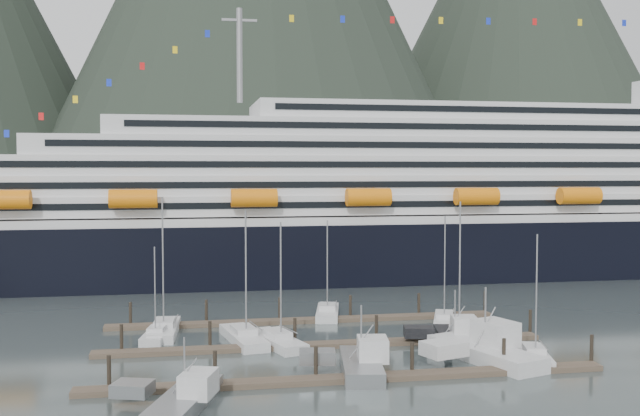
# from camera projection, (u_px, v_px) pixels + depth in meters

# --- Properties ---
(ground) EXTENTS (1600.00, 1600.00, 0.00)m
(ground) POSITION_uv_depth(u_px,v_px,m) (377.00, 352.00, 77.45)
(ground) COLOR #495655
(ground) RESTS_ON ground
(mountains) EXTENTS (870.00, 440.00, 420.00)m
(mountains) POSITION_uv_depth(u_px,v_px,m) (266.00, 4.00, 656.54)
(mountains) COLOR #222D21
(mountains) RESTS_ON ground
(cruise_ship) EXTENTS (210.00, 30.40, 50.30)m
(cruise_ship) POSITION_uv_depth(u_px,v_px,m) (461.00, 207.00, 136.16)
(cruise_ship) COLOR black
(cruise_ship) RESTS_ON ground
(dock_near) EXTENTS (48.18, 2.28, 3.20)m
(dock_near) POSITION_uv_depth(u_px,v_px,m) (352.00, 378.00, 66.78)
(dock_near) COLOR #4D3E31
(dock_near) RESTS_ON ground
(dock_mid) EXTENTS (48.18, 2.28, 3.20)m
(dock_mid) POSITION_uv_depth(u_px,v_px,m) (325.00, 344.00, 79.56)
(dock_mid) COLOR #4D3E31
(dock_mid) RESTS_ON ground
(dock_far) EXTENTS (48.18, 2.28, 3.20)m
(dock_far) POSITION_uv_depth(u_px,v_px,m) (305.00, 320.00, 92.33)
(dock_far) COLOR #4D3E31
(dock_far) RESTS_ON ground
(sailboat_a) EXTENTS (3.62, 8.39, 10.80)m
(sailboat_a) POSITION_uv_depth(u_px,v_px,m) (157.00, 335.00, 83.30)
(sailboat_a) COLOR silver
(sailboat_a) RESTS_ON ground
(sailboat_b) EXTENTS (4.82, 11.48, 15.04)m
(sailboat_b) POSITION_uv_depth(u_px,v_px,m) (244.00, 338.00, 81.74)
(sailboat_b) COLOR silver
(sailboat_b) RESTS_ON ground
(sailboat_c) EXTENTS (5.69, 10.57, 13.86)m
(sailboat_c) POSITION_uv_depth(u_px,v_px,m) (277.00, 342.00, 80.17)
(sailboat_c) COLOR silver
(sailboat_c) RESTS_ON ground
(sailboat_d) EXTENTS (7.36, 12.26, 15.89)m
(sailboat_d) POSITION_uv_depth(u_px,v_px,m) (459.00, 333.00, 84.10)
(sailboat_d) COLOR silver
(sailboat_d) RESTS_ON ground
(sailboat_e) EXTENTS (3.59, 11.19, 16.33)m
(sailboat_e) POSITION_uv_depth(u_px,v_px,m) (165.00, 330.00, 85.65)
(sailboat_e) COLOR silver
(sailboat_e) RESTS_ON ground
(sailboat_f) EXTENTS (4.69, 9.78, 12.95)m
(sailboat_f) POSITION_uv_depth(u_px,v_px,m) (327.00, 313.00, 95.95)
(sailboat_f) COLOR silver
(sailboat_f) RESTS_ON ground
(sailboat_g) EXTENTS (5.70, 9.93, 13.75)m
(sailboat_g) POSITION_uv_depth(u_px,v_px,m) (444.00, 321.00, 91.39)
(sailboat_g) COLOR silver
(sailboat_g) RESTS_ON ground
(sailboat_h) EXTENTS (4.66, 8.92, 13.05)m
(sailboat_h) POSITION_uv_depth(u_px,v_px,m) (534.00, 356.00, 73.94)
(sailboat_h) COLOR silver
(sailboat_h) RESTS_ON ground
(trawler_a) EXTENTS (9.19, 11.78, 6.21)m
(trawler_a) POSITION_uv_depth(u_px,v_px,m) (183.00, 398.00, 59.19)
(trawler_a) COLOR gray
(trawler_a) RESTS_ON ground
(trawler_b) EXTENTS (8.50, 11.14, 6.96)m
(trawler_b) POSITION_uv_depth(u_px,v_px,m) (360.00, 363.00, 69.40)
(trawler_b) COLOR gray
(trawler_b) RESTS_ON ground
(trawler_d) EXTENTS (11.20, 14.06, 8.07)m
(trawler_d) POSITION_uv_depth(u_px,v_px,m) (484.00, 351.00, 73.82)
(trawler_d) COLOR silver
(trawler_d) RESTS_ON ground
(trawler_e) EXTENTS (8.19, 10.61, 6.57)m
(trawler_e) POSITION_uv_depth(u_px,v_px,m) (454.00, 338.00, 80.18)
(trawler_e) COLOR black
(trawler_e) RESTS_ON ground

